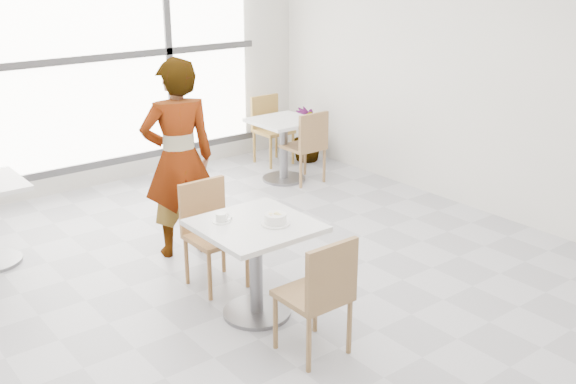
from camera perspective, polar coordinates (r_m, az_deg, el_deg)
floor at (r=5.40m, az=-1.99°, el=-9.19°), size 7.00×7.00×0.00m
wall_back at (r=7.91m, az=-17.57°, el=10.77°), size 6.00×0.00×6.00m
wall_right at (r=7.01m, az=18.33°, el=9.64°), size 0.00×7.00×7.00m
window at (r=7.85m, az=-17.39°, el=10.73°), size 4.60×0.07×2.52m
main_table at (r=4.97m, az=-2.76°, el=-5.09°), size 0.80×0.80×0.75m
chair_near at (r=4.48m, az=2.80°, el=-8.37°), size 0.42×0.42×0.87m
chair_far at (r=5.51m, az=-6.66°, el=-2.93°), size 0.42×0.42×0.87m
oatmeal_bowl at (r=4.84m, az=-1.06°, el=-2.30°), size 0.21×0.21×0.09m
coffee_cup at (r=4.91m, az=-5.68°, el=-2.22°), size 0.16×0.13×0.07m
person at (r=5.97m, az=-9.30°, el=2.78°), size 0.74×0.58×1.79m
bg_table_right at (r=8.01m, az=-0.37°, el=4.36°), size 0.70×0.70×0.75m
bg_chair_right_near at (r=7.90m, az=1.68°, el=4.24°), size 0.42×0.42×0.87m
bg_chair_right_far at (r=8.74m, az=-1.58°, el=5.75°), size 0.42×0.42×0.87m
plant_right at (r=8.83m, az=1.64°, el=4.90°), size 0.47×0.47×0.70m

